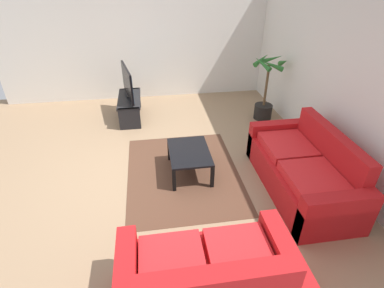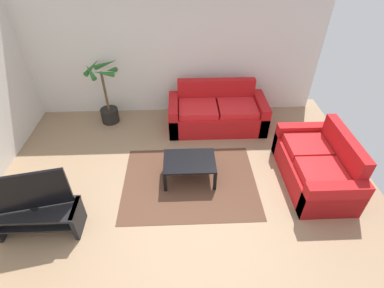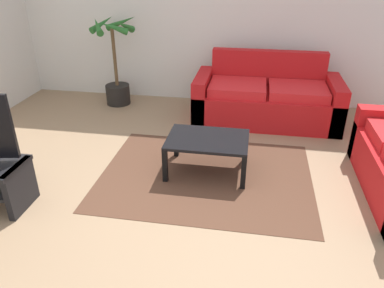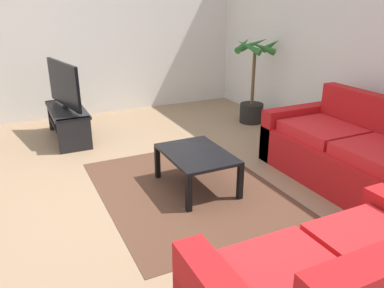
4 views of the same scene
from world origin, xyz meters
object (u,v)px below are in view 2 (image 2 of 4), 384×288
Objects in this scene: couch_main at (217,114)px; potted_palm at (107,100)px; tv at (26,192)px; coffee_table at (189,163)px; tv_stand at (38,216)px; couch_loveseat at (316,166)px.

potted_palm is at bearing 173.03° from couch_main.
coffee_table is at bearing 24.06° from tv.
couch_main is at bearing 42.22° from tv_stand.
couch_main is at bearing 67.99° from coffee_table.
tv_stand is 1.31× the size of coffee_table.
coffee_table is at bearing -47.61° from potted_palm.
couch_main reaches higher than tv_stand.
couch_main reaches higher than coffee_table.
potted_palm reaches higher than tv.
potted_palm reaches higher than couch_loveseat.
coffee_table is at bearing -112.01° from couch_main.
couch_loveseat is at bearing -3.48° from coffee_table.
couch_main is at bearing 42.18° from tv.
tv is at bearing 101.14° from tv_stand.
coffee_table is at bearing 24.14° from tv_stand.
tv_stand is at bearing -168.92° from couch_loveseat.
tv_stand is 0.48m from tv.
tv reaches higher than coffee_table.
couch_loveseat is at bearing -48.67° from couch_main.
couch_loveseat reaches higher than coffee_table.
couch_loveseat is at bearing 11.03° from tv.
coffee_table is 2.43m from potted_palm.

